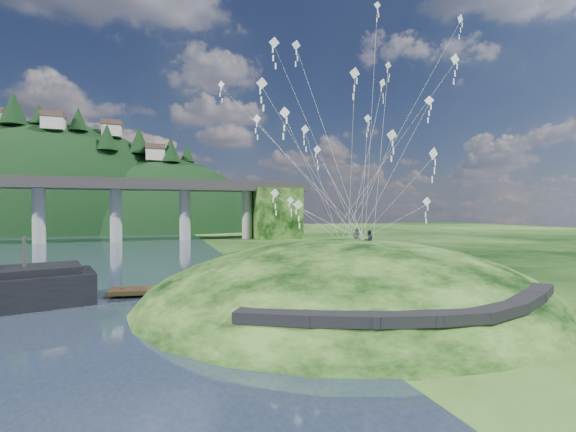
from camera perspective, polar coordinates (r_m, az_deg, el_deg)
name	(u,v)px	position (r m, az deg, el deg)	size (l,w,h in m)	color
ground	(263,313)	(29.15, -3.79, -14.14)	(320.00, 320.00, 0.00)	black
grass_hill	(348,316)	(34.17, 8.82, -14.48)	(36.00, 32.00, 13.00)	black
footpath	(438,309)	(23.47, 21.31, -12.69)	(22.29, 5.84, 0.83)	black
bridge	(67,200)	(99.17, -29.88, 2.08)	(160.00, 11.00, 15.00)	#2D2B2B
far_ridge	(45,254)	(154.46, -32.32, -4.75)	(153.00, 70.00, 94.50)	black
wooden_dock	(199,289)	(36.12, -13.11, -10.43)	(15.18, 4.59, 1.07)	#3A2917
kite_flyers	(364,229)	(34.16, 11.22, -1.95)	(1.03, 3.15, 1.91)	#242530
kite_swarm	(341,114)	(35.10, 7.85, 14.69)	(18.93, 18.18, 20.75)	white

